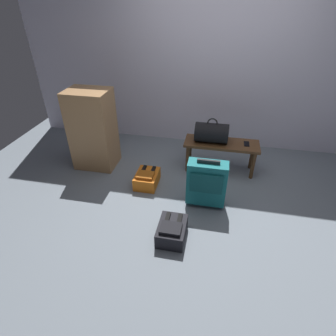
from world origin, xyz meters
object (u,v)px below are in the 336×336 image
Objects in this scene: backpack_orange at (147,178)px; side_cabinet at (93,130)px; cell_phone at (247,144)px; backpack_dark at (172,231)px; suitcase_upright_teal at (207,183)px; duffel_bag_black at (211,133)px; bench at (221,147)px.

backpack_orange is 0.35× the size of side_cabinet.
cell_phone reaches higher than backpack_dark.
cell_phone is 0.23× the size of suitcase_upright_teal.
backpack_orange is at bearing -22.62° from side_cabinet.
backpack_dark is (-0.29, -0.59, -0.23)m from suitcase_upright_teal.
duffel_bag_black is at bearing -177.73° from cell_phone.
backpack_orange is 0.97m from backpack_dark.
side_cabinet is at bearing 159.73° from suitcase_upright_teal.
backpack_dark is (-0.42, -1.39, -0.27)m from bench.
cell_phone is at bearing 62.06° from backpack_dark.
suitcase_upright_teal is 0.85m from backpack_orange.
side_cabinet is at bearing 157.38° from backpack_orange.
side_cabinet reaches higher than bench.
bench is at bearing 6.57° from side_cabinet.
cell_phone is at bearing 24.83° from backpack_orange.
backpack_orange is 1.02m from side_cabinet.
side_cabinet reaches higher than duffel_bag_black.
backpack_orange is (-1.24, -0.57, -0.34)m from cell_phone.
bench is 1.48m from backpack_dark.
cell_phone is (0.33, 0.02, 0.07)m from bench.
side_cabinet is (-1.61, -0.20, -0.02)m from duffel_bag_black.
suitcase_upright_teal is 1.63× the size of backpack_orange.
backpack_dark is (-0.75, -1.41, -0.34)m from cell_phone.
cell_phone is at bearing 3.31° from bench.
bench is at bearing 73.15° from backpack_dark.
bench is at bearing 80.68° from suitcase_upright_teal.
duffel_bag_black is 1.49m from backpack_dark.
cell_phone is at bearing 60.85° from suitcase_upright_teal.
suitcase_upright_teal is 0.56× the size of side_cabinet.
duffel_bag_black is at bearing -180.00° from bench.
side_cabinet is (-1.63, 0.60, 0.23)m from suitcase_upright_teal.
duffel_bag_black reaches higher than bench.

